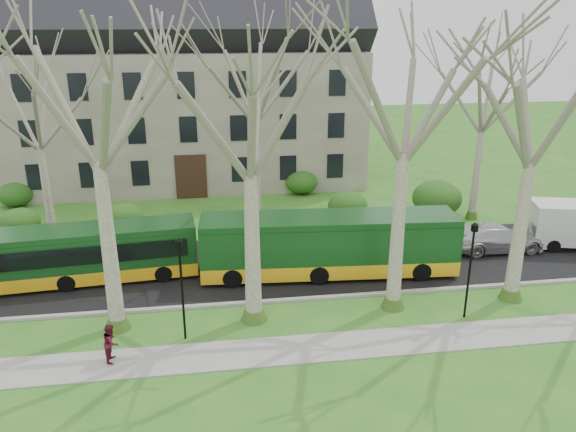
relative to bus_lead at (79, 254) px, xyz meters
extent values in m
plane|color=#287320|center=(11.19, -5.05, -1.46)|extent=(120.00, 120.00, 0.00)
cube|color=gray|center=(11.19, -7.55, -1.43)|extent=(70.00, 2.00, 0.06)
cube|color=black|center=(11.19, 0.45, -1.43)|extent=(80.00, 8.00, 0.06)
cube|color=#A5A39E|center=(11.19, -3.55, -1.39)|extent=(80.00, 0.25, 0.14)
cube|color=slate|center=(5.19, 18.95, 3.54)|extent=(26.00, 12.00, 10.00)
cylinder|color=black|center=(5.19, -6.05, 0.54)|extent=(0.10, 0.10, 4.00)
cube|color=black|center=(5.19, -6.05, 2.69)|extent=(0.22, 0.22, 0.30)
cylinder|color=black|center=(17.19, -6.05, 0.54)|extent=(0.10, 0.10, 4.00)
cube|color=black|center=(17.19, -6.05, 2.69)|extent=(0.22, 0.22, 0.30)
ellipsoid|color=#154B16|center=(-4.81, 6.95, -0.46)|extent=(2.60, 2.60, 2.00)
ellipsoid|color=#154B16|center=(1.19, 6.95, -0.46)|extent=(2.60, 2.60, 2.00)
ellipsoid|color=#154B16|center=(15.19, 6.95, -0.46)|extent=(2.60, 2.60, 2.00)
ellipsoid|color=#154B16|center=(21.19, 6.95, -0.46)|extent=(2.60, 2.60, 2.00)
ellipsoid|color=#154B16|center=(-6.81, 12.95, -0.46)|extent=(2.60, 2.60, 2.00)
ellipsoid|color=#154B16|center=(13.19, 12.95, -0.46)|extent=(2.60, 2.60, 2.00)
imported|color=#BABABF|center=(22.07, 0.64, -0.65)|extent=(5.25, 2.21, 1.52)
imported|color=#541322|center=(2.52, -7.27, -0.64)|extent=(0.62, 0.77, 1.52)
camera|label=1|loc=(6.46, -26.29, 10.88)|focal=35.00mm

